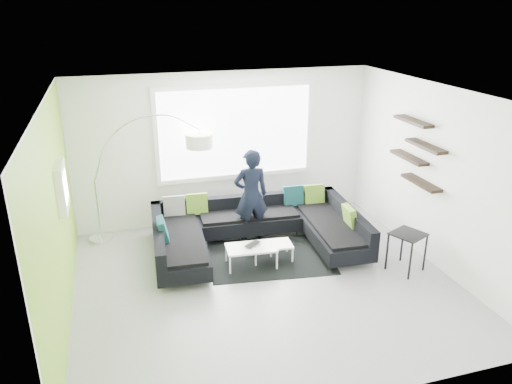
# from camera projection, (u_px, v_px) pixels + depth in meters

# --- Properties ---
(ground) EXTENTS (5.50, 5.50, 0.00)m
(ground) POSITION_uv_depth(u_px,v_px,m) (265.00, 283.00, 7.44)
(ground) COLOR gray
(ground) RESTS_ON ground
(room_shell) EXTENTS (5.54, 5.04, 2.82)m
(room_shell) POSITION_uv_depth(u_px,v_px,m) (264.00, 163.00, 6.99)
(room_shell) COLOR white
(room_shell) RESTS_ON ground
(sectional_sofa) EXTENTS (3.53, 2.32, 0.73)m
(sectional_sofa) POSITION_uv_depth(u_px,v_px,m) (257.00, 232.00, 8.32)
(sectional_sofa) COLOR black
(sectional_sofa) RESTS_ON ground
(rug) EXTENTS (2.15, 1.69, 0.01)m
(rug) POSITION_uv_depth(u_px,v_px,m) (270.00, 257.00, 8.18)
(rug) COLOR black
(rug) RESTS_ON ground
(coffee_table) EXTENTS (1.06, 0.67, 0.33)m
(coffee_table) POSITION_uv_depth(u_px,v_px,m) (262.00, 253.00, 7.97)
(coffee_table) COLOR white
(coffee_table) RESTS_ON ground
(arc_lamp) EXTENTS (2.18, 1.18, 2.20)m
(arc_lamp) POSITION_uv_depth(u_px,v_px,m) (94.00, 181.00, 8.38)
(arc_lamp) COLOR silver
(arc_lamp) RESTS_ON ground
(side_table) EXTENTS (0.61, 0.61, 0.63)m
(side_table) POSITION_uv_depth(u_px,v_px,m) (406.00, 252.00, 7.70)
(side_table) COLOR black
(side_table) RESTS_ON ground
(person) EXTENTS (0.60, 0.40, 1.64)m
(person) POSITION_uv_depth(u_px,v_px,m) (251.00, 195.00, 8.55)
(person) COLOR black
(person) RESTS_ON ground
(laptop) EXTENTS (0.49, 0.49, 0.02)m
(laptop) POSITION_uv_depth(u_px,v_px,m) (255.00, 245.00, 7.85)
(laptop) COLOR black
(laptop) RESTS_ON coffee_table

